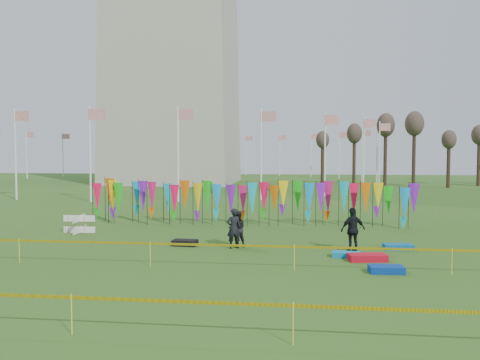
# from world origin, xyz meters

# --- Properties ---
(ground) EXTENTS (160.00, 160.00, 0.00)m
(ground) POSITION_xyz_m (0.00, 0.00, 0.00)
(ground) COLOR #2B4F16
(ground) RESTS_ON ground
(flagpole_ring) EXTENTS (57.40, 56.16, 8.00)m
(flagpole_ring) POSITION_xyz_m (-14.00, 48.00, 4.00)
(flagpole_ring) COLOR white
(flagpole_ring) RESTS_ON ground
(banner_row) EXTENTS (18.64, 0.64, 2.38)m
(banner_row) POSITION_xyz_m (0.28, 8.71, 1.50)
(banner_row) COLOR black
(banner_row) RESTS_ON ground
(caution_tape_near) EXTENTS (26.00, 0.02, 0.90)m
(caution_tape_near) POSITION_xyz_m (-0.22, -1.56, 0.78)
(caution_tape_near) COLOR #FFDD05
(caution_tape_near) RESTS_ON ground
(caution_tape_far) EXTENTS (26.00, 0.02, 0.90)m
(caution_tape_far) POSITION_xyz_m (-0.22, -7.77, 0.78)
(caution_tape_far) COLOR #FFDD05
(caution_tape_far) RESTS_ON ground
(box_kite) EXTENTS (0.82, 0.82, 0.91)m
(box_kite) POSITION_xyz_m (-7.77, 4.94, 0.46)
(box_kite) COLOR red
(box_kite) RESTS_ON ground
(person_left) EXTENTS (0.74, 0.65, 1.69)m
(person_left) POSITION_xyz_m (0.44, 2.01, 0.84)
(person_left) COLOR black
(person_left) RESTS_ON ground
(person_mid) EXTENTS (0.83, 0.63, 1.53)m
(person_mid) POSITION_xyz_m (0.55, 2.34, 0.76)
(person_mid) COLOR black
(person_mid) RESTS_ON ground
(person_right) EXTENTS (1.20, 0.96, 1.80)m
(person_right) POSITION_xyz_m (5.30, 1.86, 0.90)
(person_right) COLOR black
(person_right) RESTS_ON ground
(kite_bag_turquoise) EXTENTS (1.09, 0.65, 0.21)m
(kite_bag_turquoise) POSITION_xyz_m (4.93, 0.80, 0.10)
(kite_bag_turquoise) COLOR #0D8CCB
(kite_bag_turquoise) RESTS_ON ground
(kite_bag_blue) EXTENTS (1.15, 0.64, 0.23)m
(kite_bag_blue) POSITION_xyz_m (5.99, -1.46, 0.12)
(kite_bag_blue) COLOR #093699
(kite_bag_blue) RESTS_ON ground
(kite_bag_red) EXTENTS (1.47, 0.86, 0.25)m
(kite_bag_red) POSITION_xyz_m (5.64, 0.26, 0.13)
(kite_bag_red) COLOR red
(kite_bag_red) RESTS_ON ground
(kite_bag_black) EXTENTS (1.10, 0.68, 0.24)m
(kite_bag_black) POSITION_xyz_m (-1.74, 2.36, 0.12)
(kite_bag_black) COLOR black
(kite_bag_black) RESTS_ON ground
(kite_bag_teal) EXTENTS (1.23, 0.65, 0.23)m
(kite_bag_teal) POSITION_xyz_m (7.22, 2.54, 0.11)
(kite_bag_teal) COLOR #0B609E
(kite_bag_teal) RESTS_ON ground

